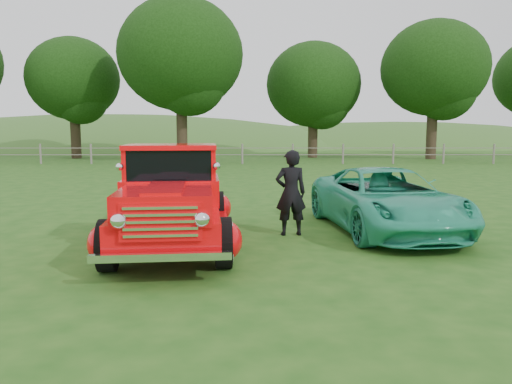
{
  "coord_description": "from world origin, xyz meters",
  "views": [
    {
      "loc": [
        0.72,
        -7.7,
        2.03
      ],
      "look_at": [
        0.75,
        1.2,
        0.91
      ],
      "focal_mm": 35.0,
      "sensor_mm": 36.0,
      "label": 1
    }
  ],
  "objects_px": {
    "tree_mid_west": "(73,79)",
    "tree_mid_east": "(434,68)",
    "man": "(291,193)",
    "tree_near_west": "(181,55)",
    "red_pickup": "(172,201)",
    "teal_sedan": "(386,200)",
    "tree_near_east": "(313,85)"
  },
  "relations": [
    {
      "from": "tree_near_east",
      "to": "teal_sedan",
      "type": "bearing_deg",
      "value": -93.53
    },
    {
      "from": "teal_sedan",
      "to": "man",
      "type": "bearing_deg",
      "value": -176.94
    },
    {
      "from": "tree_near_east",
      "to": "man",
      "type": "height_order",
      "value": "tree_near_east"
    },
    {
      "from": "tree_near_east",
      "to": "tree_mid_east",
      "type": "distance_m",
      "value": 8.3
    },
    {
      "from": "tree_near_east",
      "to": "man",
      "type": "distance_m",
      "value": 27.8
    },
    {
      "from": "tree_near_west",
      "to": "man",
      "type": "xyz_separation_m",
      "value": [
        5.42,
        -23.21,
        -5.97
      ]
    },
    {
      "from": "tree_near_east",
      "to": "teal_sedan",
      "type": "xyz_separation_m",
      "value": [
        -1.65,
        -26.85,
        -4.62
      ]
    },
    {
      "from": "tree_mid_east",
      "to": "man",
      "type": "bearing_deg",
      "value": -114.68
    },
    {
      "from": "teal_sedan",
      "to": "tree_mid_west",
      "type": "bearing_deg",
      "value": 113.32
    },
    {
      "from": "tree_near_east",
      "to": "tree_mid_east",
      "type": "height_order",
      "value": "tree_mid_east"
    },
    {
      "from": "red_pickup",
      "to": "man",
      "type": "height_order",
      "value": "red_pickup"
    },
    {
      "from": "tree_mid_east",
      "to": "red_pickup",
      "type": "bearing_deg",
      "value": -117.71
    },
    {
      "from": "man",
      "to": "red_pickup",
      "type": "bearing_deg",
      "value": 15.55
    },
    {
      "from": "man",
      "to": "teal_sedan",
      "type": "bearing_deg",
      "value": -176.93
    },
    {
      "from": "tree_mid_east",
      "to": "teal_sedan",
      "type": "relative_size",
      "value": 2.07
    },
    {
      "from": "teal_sedan",
      "to": "tree_near_west",
      "type": "bearing_deg",
      "value": 100.44
    },
    {
      "from": "tree_mid_east",
      "to": "red_pickup",
      "type": "distance_m",
      "value": 29.98
    },
    {
      "from": "tree_near_east",
      "to": "tree_mid_west",
      "type": "bearing_deg",
      "value": -176.63
    },
    {
      "from": "tree_mid_east",
      "to": "red_pickup",
      "type": "height_order",
      "value": "tree_mid_east"
    },
    {
      "from": "tree_mid_west",
      "to": "red_pickup",
      "type": "distance_m",
      "value": 29.75
    },
    {
      "from": "tree_near_west",
      "to": "tree_near_east",
      "type": "bearing_deg",
      "value": 23.96
    },
    {
      "from": "tree_mid_west",
      "to": "tree_mid_east",
      "type": "bearing_deg",
      "value": -2.29
    },
    {
      "from": "man",
      "to": "tree_near_west",
      "type": "bearing_deg",
      "value": -84.22
    },
    {
      "from": "tree_near_east",
      "to": "teal_sedan",
      "type": "height_order",
      "value": "tree_near_east"
    },
    {
      "from": "tree_mid_west",
      "to": "tree_near_west",
      "type": "relative_size",
      "value": 0.81
    },
    {
      "from": "teal_sedan",
      "to": "red_pickup",
      "type": "bearing_deg",
      "value": -170.18
    },
    {
      "from": "tree_near_west",
      "to": "red_pickup",
      "type": "xyz_separation_m",
      "value": [
        3.29,
        -24.11,
        -6.0
      ]
    },
    {
      "from": "teal_sedan",
      "to": "tree_mid_east",
      "type": "bearing_deg",
      "value": 61.4
    },
    {
      "from": "man",
      "to": "tree_mid_east",
      "type": "bearing_deg",
      "value": -122.04
    },
    {
      "from": "tree_mid_east",
      "to": "teal_sedan",
      "type": "height_order",
      "value": "tree_mid_east"
    },
    {
      "from": "tree_mid_west",
      "to": "red_pickup",
      "type": "height_order",
      "value": "tree_mid_west"
    },
    {
      "from": "red_pickup",
      "to": "man",
      "type": "bearing_deg",
      "value": 17.21
    }
  ]
}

